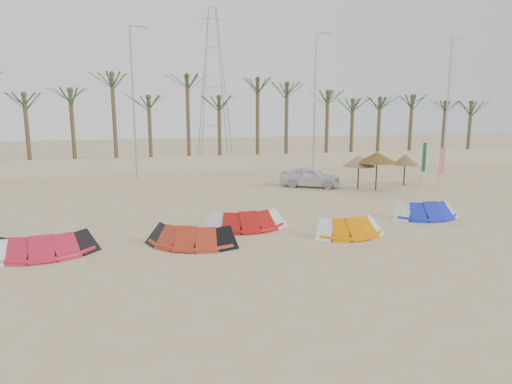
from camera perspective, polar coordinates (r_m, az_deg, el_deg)
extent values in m
plane|color=beige|center=(16.71, 4.62, -8.21)|extent=(120.00, 120.00, 0.00)
cube|color=beige|center=(37.66, -5.43, 3.54)|extent=(60.00, 0.30, 1.30)
cylinder|color=brown|center=(39.69, -26.42, 6.60)|extent=(0.32, 0.32, 6.50)
ellipsoid|color=#194719|center=(39.64, -26.82, 11.28)|extent=(4.00, 4.00, 2.40)
cylinder|color=brown|center=(38.61, -11.74, 7.42)|extent=(0.32, 0.32, 6.50)
ellipsoid|color=#194719|center=(38.56, -11.93, 12.24)|extent=(4.00, 4.00, 2.40)
cylinder|color=brown|center=(40.08, 2.83, 7.75)|extent=(0.32, 0.32, 6.50)
ellipsoid|color=#194719|center=(40.04, 2.88, 12.40)|extent=(4.00, 4.00, 2.40)
cylinder|color=brown|center=(43.85, 15.63, 7.64)|extent=(0.32, 0.32, 6.50)
ellipsoid|color=#194719|center=(43.80, 15.86, 11.88)|extent=(4.00, 4.00, 2.40)
cylinder|color=brown|center=(48.16, 24.11, 7.36)|extent=(0.32, 0.32, 6.50)
ellipsoid|color=#194719|center=(48.12, 24.42, 11.21)|extent=(4.00, 4.00, 2.40)
cylinder|color=#A5A8AD|center=(35.06, -15.07, 10.62)|extent=(0.14, 0.14, 11.00)
cylinder|color=#A5A8AD|center=(35.46, -14.67, 19.41)|extent=(1.00, 0.08, 0.08)
cube|color=#A5A8AD|center=(35.45, -13.82, 19.37)|extent=(0.35, 0.14, 0.10)
cylinder|color=#A5A8AD|center=(37.30, 7.36, 10.90)|extent=(0.14, 0.14, 11.00)
cylinder|color=#A5A8AD|center=(37.87, 8.32, 19.08)|extent=(1.00, 0.08, 0.08)
cube|color=#A5A8AD|center=(38.04, 9.06, 18.94)|extent=(0.35, 0.14, 0.10)
cylinder|color=#A5A8AD|center=(42.92, 22.82, 10.14)|extent=(0.14, 0.14, 11.00)
cylinder|color=#A5A8AD|center=(43.55, 23.93, 17.20)|extent=(1.00, 0.08, 0.08)
cube|color=#A5A8AD|center=(43.84, 24.47, 17.05)|extent=(0.35, 0.14, 0.10)
cube|color=white|center=(18.87, -27.82, -6.43)|extent=(1.10, 1.25, 0.40)
cylinder|color=red|center=(18.55, -25.02, -6.95)|extent=(3.41, 0.71, 0.20)
cube|color=black|center=(18.33, -20.26, -6.31)|extent=(0.76, 1.18, 0.40)
cylinder|color=#A92F18|center=(18.18, -8.16, -6.36)|extent=(3.09, 1.53, 0.20)
cube|color=black|center=(18.18, -12.89, -6.03)|extent=(1.00, 1.25, 0.40)
cube|color=black|center=(18.40, -3.56, -5.57)|extent=(1.00, 1.25, 0.40)
cylinder|color=#AA1310|center=(20.35, -1.23, -4.36)|extent=(3.31, 0.39, 0.20)
cube|color=white|center=(20.18, -5.44, -4.11)|extent=(0.66, 1.13, 0.40)
cube|color=white|center=(20.75, 2.75, -3.65)|extent=(0.66, 1.13, 0.40)
cylinder|color=orange|center=(19.61, 11.72, -5.19)|extent=(2.71, 0.45, 0.20)
cube|color=white|center=(19.19, 8.29, -4.96)|extent=(0.70, 1.15, 0.40)
cube|color=white|center=(20.18, 14.78, -4.43)|extent=(0.70, 1.15, 0.40)
cylinder|color=#1629D1|center=(23.72, 20.55, -2.86)|extent=(2.99, 0.26, 0.20)
cube|color=silver|center=(23.07, 17.64, -2.67)|extent=(0.62, 1.11, 0.40)
cube|color=silver|center=(24.52, 23.08, -2.24)|extent=(0.62, 1.11, 0.40)
cylinder|color=#4C331E|center=(30.35, 12.67, 2.31)|extent=(0.10, 0.10, 2.11)
cone|color=#A28952|center=(30.25, 12.74, 3.83)|extent=(2.11, 2.11, 0.70)
cylinder|color=#4C331E|center=(30.20, 14.83, 2.44)|extent=(0.10, 0.10, 2.39)
cone|color=brown|center=(30.09, 14.92, 4.22)|extent=(2.51, 2.51, 0.70)
cylinder|color=#4C331E|center=(32.69, 18.07, 2.55)|extent=(0.10, 0.10, 2.02)
cone|color=olive|center=(32.59, 18.15, 3.87)|extent=(1.73, 1.73, 0.70)
cylinder|color=#A5A8AD|center=(32.97, 21.93, 3.00)|extent=(0.04, 0.04, 2.74)
cube|color=#D85A82|center=(33.06, 22.29, 3.57)|extent=(0.42, 0.08, 1.78)
cylinder|color=#A5A8AD|center=(33.16, 20.02, 3.45)|extent=(0.04, 0.04, 3.05)
cube|color=#0D4023|center=(33.24, 20.38, 4.08)|extent=(0.39, 0.19, 1.98)
imported|color=white|center=(30.78, 6.77, 1.90)|extent=(4.25, 3.27, 1.35)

